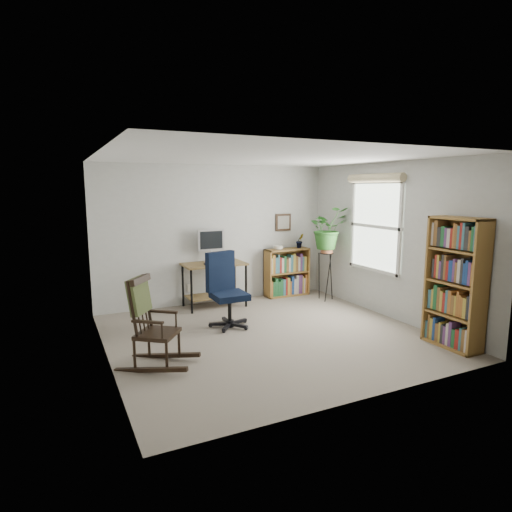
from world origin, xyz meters
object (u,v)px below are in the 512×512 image
desk (214,285)px  tall_bookshelf (455,283)px  office_chair (229,290)px  rocking_chair (157,321)px  low_bookshelf (287,272)px

desk → tall_bookshelf: tall_bookshelf is taller
office_chair → tall_bookshelf: 3.00m
office_chair → rocking_chair: (-1.26, -0.92, -0.03)m
office_chair → rocking_chair: office_chair is taller
low_bookshelf → tall_bookshelf: size_ratio=0.54×
rocking_chair → tall_bookshelf: 3.68m
tall_bookshelf → low_bookshelf: bearing=100.5°
low_bookshelf → tall_bookshelf: bearing=-79.5°
desk → rocking_chair: 2.51m
low_bookshelf → tall_bookshelf: 3.28m
desk → rocking_chair: rocking_chair is taller
rocking_chair → tall_bookshelf: bearing=-69.1°
office_chair → rocking_chair: bearing=-158.5°
office_chair → low_bookshelf: size_ratio=1.24×
office_chair → low_bookshelf: 2.09m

